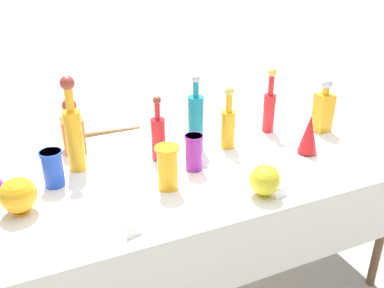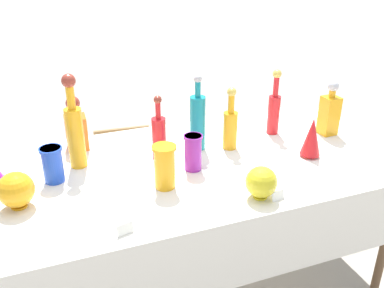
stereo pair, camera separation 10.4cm
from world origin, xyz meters
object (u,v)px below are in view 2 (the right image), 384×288
slender_vase_1 (52,163)px  tall_bottle_3 (159,135)px  tall_bottle_0 (75,129)px  round_bowl_0 (16,190)px  round_bowl_1 (261,182)px  tall_bottle_2 (274,109)px  square_decanter_1 (76,128)px  slender_vase_2 (165,165)px  tall_bottle_1 (230,126)px  cardboard_box_behind_left (127,165)px  tall_bottle_4 (198,121)px  slender_vase_0 (193,151)px  fluted_vase_1 (312,137)px  square_decanter_0 (329,112)px

slender_vase_1 → tall_bottle_3: bearing=5.3°
tall_bottle_0 → round_bowl_0: bearing=-135.4°
tall_bottle_0 → tall_bottle_3: size_ratio=1.39×
round_bowl_1 → tall_bottle_2: bearing=55.5°
tall_bottle_0 → square_decanter_1: 0.21m
slender_vase_2 → tall_bottle_2: bearing=24.9°
tall_bottle_1 → round_bowl_0: size_ratio=2.13×
tall_bottle_0 → square_decanter_1: (0.02, 0.19, -0.07)m
tall_bottle_2 → square_decanter_1: tall_bottle_2 is taller
tall_bottle_0 → square_decanter_1: size_ratio=1.60×
tall_bottle_1 → tall_bottle_3: size_ratio=1.01×
tall_bottle_2 → slender_vase_2: (-0.72, -0.33, -0.04)m
slender_vase_1 → cardboard_box_behind_left: (0.53, 1.08, -0.66)m
tall_bottle_1 → slender_vase_2: size_ratio=1.66×
tall_bottle_1 → slender_vase_2: (-0.42, -0.25, -0.02)m
tall_bottle_4 → slender_vase_2: bearing=-131.5°
slender_vase_0 → fluted_vase_1: size_ratio=0.84×
fluted_vase_1 → tall_bottle_4: bearing=150.0°
slender_vase_2 → tall_bottle_4: bearing=48.5°
square_decanter_1 → round_bowl_0: (-0.29, -0.46, -0.03)m
tall_bottle_1 → round_bowl_1: size_ratio=2.32×
round_bowl_0 → tall_bottle_1: bearing=10.5°
slender_vase_0 → tall_bottle_0: bearing=155.8°
tall_bottle_0 → slender_vase_0: 0.54m
tall_bottle_2 → round_bowl_0: (-1.31, -0.27, -0.06)m
square_decanter_0 → slender_vase_0: 0.83m
square_decanter_1 → fluted_vase_1: 1.16m
tall_bottle_2 → tall_bottle_4: tall_bottle_4 is taller
tall_bottle_0 → tall_bottle_1: (0.74, -0.08, -0.06)m
slender_vase_2 → fluted_vase_1: (0.75, 0.02, 0.00)m
slender_vase_0 → slender_vase_2: 0.20m
slender_vase_0 → round_bowl_0: slender_vase_0 is taller
square_decanter_0 → square_decanter_1: bearing=167.0°
square_decanter_1 → slender_vase_0: 0.62m
tall_bottle_0 → tall_bottle_1: size_ratio=1.38×
tall_bottle_0 → slender_vase_1: size_ratio=2.74×
tall_bottle_3 → square_decanter_0: tall_bottle_3 is taller
tall_bottle_1 → round_bowl_1: bearing=-99.9°
tall_bottle_3 → round_bowl_1: (0.28, -0.48, -0.05)m
tall_bottle_3 → slender_vase_2: size_ratio=1.65×
tall_bottle_2 → slender_vase_1: size_ratio=2.20×
cardboard_box_behind_left → square_decanter_0: bearing=-50.2°
tall_bottle_4 → square_decanter_0: bearing=-6.4°
tall_bottle_3 → fluted_vase_1: (0.69, -0.24, -0.02)m
fluted_vase_1 → round_bowl_0: bearing=178.5°
square_decanter_0 → fluted_vase_1: bearing=-141.5°
tall_bottle_1 → round_bowl_1: tall_bottle_1 is taller
square_decanter_1 → round_bowl_1: square_decanter_1 is taller
tall_bottle_0 → round_bowl_1: (0.66, -0.54, -0.11)m
tall_bottle_0 → tall_bottle_3: (0.38, -0.06, -0.07)m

